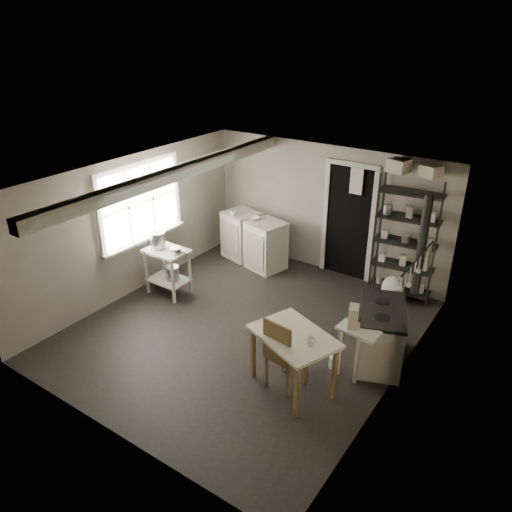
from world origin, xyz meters
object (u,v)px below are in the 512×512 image
Objects in this scene: prep_table at (168,272)px; chair at (287,353)px; stove at (381,332)px; base_cabinets at (254,240)px; shelf_rack at (405,243)px; stockpot at (158,240)px; work_table at (293,362)px; flour_sack at (393,287)px.

chair is at bearing -17.66° from prep_table.
stove is 1.38m from chair.
stove is 1.01× the size of chair.
shelf_rack is at bearing 20.67° from base_cabinets.
prep_table is 0.38× the size of shelf_rack.
base_cabinets is at bearing -179.44° from shelf_rack.
chair reaches higher than prep_table.
prep_table is 3.90m from shelf_rack.
stove is (3.78, 0.25, -0.50)m from stockpot.
chair is (3.02, -0.90, -0.45)m from stockpot.
stove is at bearing 64.22° from chair.
base_cabinets is at bearing 69.91° from stockpot.
work_table is (2.44, -2.69, -0.08)m from base_cabinets.
base_cabinets is 2.80m from shelf_rack.
stockpot is 3.82m from stove.
stockpot is 4.00m from shelf_rack.
stove is 1.72m from flour_sack.
stockpot is 0.13× the size of shelf_rack.
flour_sack is (2.69, 0.10, -0.22)m from base_cabinets.
chair is 2.83m from flour_sack.
shelf_rack reaches higher than stove.
stove reaches higher than flour_sack.
stockpot is at bearing 164.00° from work_table.
stockpot is 0.26× the size of work_table.
stove is (0.39, -1.87, -0.51)m from shelf_rack.
prep_table is 1.86m from base_cabinets.
stockpot is 0.26× the size of chair.
stockpot reaches higher than flour_sack.
prep_table is at bearing 3.18° from stockpot.
base_cabinets is (0.49, 1.79, 0.06)m from prep_table.
flour_sack is at bearing 83.76° from stove.
stove is at bearing 3.78° from stockpot.
chair is at bearing -172.51° from work_table.
base_cabinets is 3.63m from work_table.
prep_table is at bearing -149.31° from flour_sack.
stove is 0.99× the size of work_table.
work_table is at bearing 15.37° from chair.
shelf_rack is 3.08m from work_table.
flour_sack is at bearing 84.81° from work_table.
base_cabinets is 2.70m from flour_sack.
base_cabinets is 3.49m from stove.
stockpot is at bearing -96.22° from base_cabinets.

